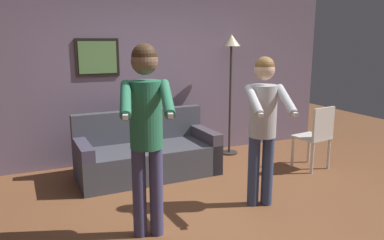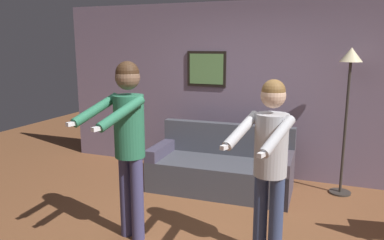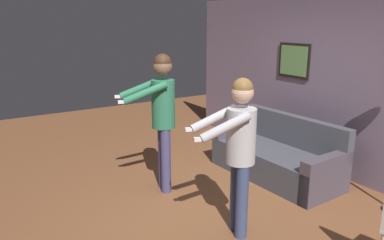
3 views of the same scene
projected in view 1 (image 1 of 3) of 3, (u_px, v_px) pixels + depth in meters
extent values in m
plane|color=brown|center=(212.00, 214.00, 4.05)|extent=(12.00, 12.00, 0.00)
cube|color=slate|center=(148.00, 76.00, 5.80)|extent=(6.40, 0.06, 2.60)
cube|color=black|center=(98.00, 57.00, 5.40)|extent=(0.62, 0.02, 0.54)
cube|color=#618F50|center=(98.00, 57.00, 5.39)|extent=(0.54, 0.01, 0.46)
cube|color=#44454E|center=(148.00, 161.00, 5.17)|extent=(1.93, 0.91, 0.42)
cube|color=#44454E|center=(139.00, 125.00, 5.40)|extent=(1.90, 0.20, 0.45)
cube|color=#443E54|center=(84.00, 164.00, 4.79)|extent=(0.19, 0.85, 0.58)
cube|color=#483F4A|center=(204.00, 148.00, 5.52)|extent=(0.19, 0.85, 0.58)
cylinder|color=#332D28|center=(229.00, 152.00, 6.24)|extent=(0.28, 0.28, 0.02)
cylinder|color=#332D28|center=(230.00, 100.00, 6.06)|extent=(0.04, 0.04, 1.73)
cone|color=#F9EAB7|center=(231.00, 40.00, 5.86)|extent=(0.28, 0.28, 0.18)
cylinder|color=#3F3E69|center=(139.00, 193.00, 3.53)|extent=(0.13, 0.13, 0.87)
cylinder|color=#3F3E69|center=(156.00, 191.00, 3.55)|extent=(0.13, 0.13, 0.87)
cylinder|color=#286B4C|center=(146.00, 115.00, 3.39)|extent=(0.30, 0.30, 0.62)
sphere|color=brown|center=(144.00, 61.00, 3.29)|extent=(0.24, 0.24, 0.24)
sphere|color=#382314|center=(144.00, 56.00, 3.28)|extent=(0.23, 0.23, 0.23)
cylinder|color=#286B4C|center=(126.00, 99.00, 3.07)|extent=(0.23, 0.55, 0.27)
cube|color=white|center=(125.00, 116.00, 2.84)|extent=(0.08, 0.16, 0.04)
cylinder|color=#286B4C|center=(167.00, 98.00, 3.12)|extent=(0.23, 0.55, 0.27)
cube|color=white|center=(170.00, 115.00, 2.89)|extent=(0.08, 0.16, 0.04)
cylinder|color=#36446B|center=(254.00, 171.00, 4.21)|extent=(0.13, 0.13, 0.80)
cylinder|color=#36446B|center=(267.00, 171.00, 4.23)|extent=(0.13, 0.13, 0.80)
cylinder|color=#B2B2B7|center=(263.00, 111.00, 4.08)|extent=(0.30, 0.30, 0.57)
sphere|color=#D8AD8E|center=(265.00, 70.00, 3.98)|extent=(0.22, 0.22, 0.22)
sphere|color=brown|center=(265.00, 66.00, 3.98)|extent=(0.21, 0.21, 0.21)
cylinder|color=#B2B2B7|center=(254.00, 100.00, 3.80)|extent=(0.24, 0.50, 0.28)
cube|color=white|center=(260.00, 114.00, 3.60)|extent=(0.08, 0.16, 0.04)
cylinder|color=#B2B2B7|center=(286.00, 100.00, 3.84)|extent=(0.24, 0.50, 0.28)
cube|color=white|center=(294.00, 114.00, 3.63)|extent=(0.08, 0.16, 0.04)
cylinder|color=silver|center=(309.00, 148.00, 5.75)|extent=(0.04, 0.04, 0.45)
cylinder|color=silver|center=(293.00, 152.00, 5.55)|extent=(0.04, 0.04, 0.45)
cylinder|color=silver|center=(329.00, 154.00, 5.45)|extent=(0.04, 0.04, 0.45)
cylinder|color=silver|center=(312.00, 158.00, 5.26)|extent=(0.04, 0.04, 0.45)
cube|color=silver|center=(311.00, 137.00, 5.45)|extent=(0.48, 0.48, 0.03)
cube|color=silver|center=(324.00, 123.00, 5.25)|extent=(0.42, 0.10, 0.45)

